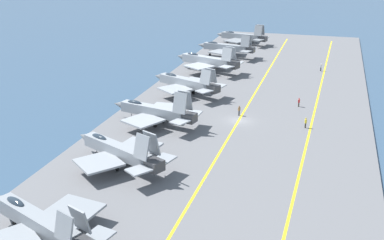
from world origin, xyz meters
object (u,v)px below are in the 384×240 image
Objects in this scene: crew_white_vest at (321,67)px; crew_brown_vest at (239,110)px; parked_jet_fifth at (186,83)px; parked_jet_sixth at (207,61)px; parked_jet_fourth at (155,111)px; parked_jet_seventh at (227,48)px; crew_yellow_vest at (306,122)px; parked_jet_third at (119,151)px; crew_red_vest at (299,102)px; parked_jet_second at (39,223)px; parked_jet_eighth at (242,37)px.

crew_white_vest is 0.98× the size of crew_brown_vest.
parked_jet_sixth is (18.99, 0.64, 0.16)m from parked_jet_fifth.
crew_brown_vest is at bearing -56.33° from parked_jet_fourth.
parked_jet_seventh reaches higher than crew_yellow_vest.
crew_yellow_vest is at bearing -46.47° from parked_jet_third.
crew_red_vest is at bearing -93.41° from parked_jet_fifth.
parked_jet_sixth reaches higher than crew_red_vest.
crew_yellow_vest is at bearing -29.85° from parked_jet_second.
parked_jet_fifth reaches higher than crew_red_vest.
parked_jet_second is 1.00× the size of parked_jet_eighth.
parked_jet_fourth is at bearing 179.60° from parked_jet_seventh.
crew_yellow_vest is (-10.83, -1.99, 0.05)m from crew_red_vest.
parked_jet_sixth is 10.27× the size of crew_red_vest.
parked_jet_fourth reaches higher than parked_jet_eighth.
parked_jet_fifth is 53.84m from parked_jet_eighth.
parked_jet_eighth is at bearing 21.34° from crew_red_vest.
parked_jet_sixth is at bearing 176.40° from parked_jet_seventh.
crew_brown_vest is (-36.63, 12.51, 0.02)m from crew_white_vest.
parked_jet_fourth is 1.00× the size of parked_jet_seventh.
crew_yellow_vest is at bearing 178.86° from crew_white_vest.
parked_jet_sixth is (36.74, 0.65, 0.27)m from parked_jet_fourth.
crew_red_vest is (-36.54, -22.04, -1.73)m from parked_jet_seventh.
parked_jet_sixth is at bearing 177.52° from parked_jet_eighth.
parked_jet_eighth is (71.59, -0.86, -0.09)m from parked_jet_fourth.
parked_jet_sixth is 34.88m from parked_jet_eighth.
parked_jet_fourth is 27.82m from crew_red_vest.
parked_jet_second is at bearing 150.15° from crew_yellow_vest.
parked_jet_seventh reaches higher than crew_brown_vest.
parked_jet_fourth is 9.04× the size of crew_white_vest.
parked_jet_fourth is at bearing 123.67° from crew_brown_vest.
parked_jet_fourth is (35.29, 0.94, 0.04)m from parked_jet_second.
parked_jet_fourth is 51.65m from crew_white_vest.
crew_white_vest is at bearing -21.36° from parked_jet_third.
parked_jet_fourth is 36.75m from parked_jet_sixth.
parked_jet_second is 53.05m from parked_jet_fifth.
crew_white_vest is (61.64, -24.10, -1.35)m from parked_jet_third.
parked_jet_sixth is 30.79m from crew_red_vest.
parked_jet_seventh is at bearing 0.59° from parked_jet_third.
crew_red_vest is (16.42, -22.41, -1.46)m from parked_jet_fourth.
parked_jet_fifth is 8.95× the size of crew_brown_vest.
parked_jet_fifth is 0.95× the size of parked_jet_sixth.
parked_jet_seventh reaches higher than parked_jet_second.
crew_white_vest is (8.33, -25.84, -1.67)m from parked_jet_sixth.
crew_brown_vest reaches higher than crew_white_vest.
parked_jet_eighth is 9.01× the size of crew_brown_vest.
parked_jet_fifth is 9.22× the size of crew_yellow_vest.
crew_red_vest is 11.01m from crew_yellow_vest.
parked_jet_fifth is at bearing 53.71° from crew_brown_vest.
parked_jet_eighth is (88.15, 0.22, -0.04)m from parked_jet_third.
parked_jet_third is at bearing -178.14° from parked_jet_sixth.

